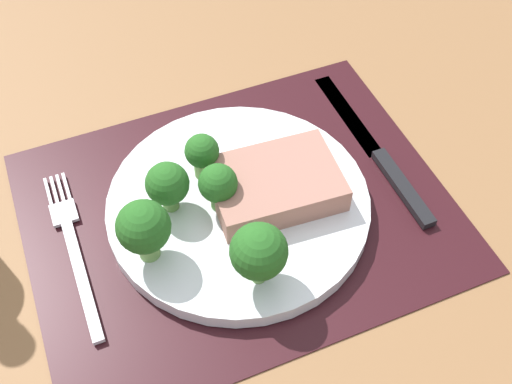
% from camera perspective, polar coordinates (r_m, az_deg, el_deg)
% --- Properties ---
extents(ground_plane, '(1.40, 1.10, 0.03)m').
position_cam_1_polar(ground_plane, '(0.61, -1.57, -2.61)').
color(ground_plane, brown).
extents(placemat, '(0.40, 0.32, 0.00)m').
position_cam_1_polar(placemat, '(0.60, -1.61, -1.69)').
color(placemat, black).
rests_on(placemat, ground_plane).
extents(plate, '(0.25, 0.25, 0.02)m').
position_cam_1_polar(plate, '(0.59, -1.63, -1.15)').
color(plate, silver).
rests_on(plate, placemat).
extents(steak, '(0.12, 0.09, 0.03)m').
position_cam_1_polar(steak, '(0.58, 1.75, 0.74)').
color(steak, '#9E6B5B').
rests_on(steak, plate).
extents(broccoli_center, '(0.03, 0.03, 0.05)m').
position_cam_1_polar(broccoli_center, '(0.58, -4.99, 3.56)').
color(broccoli_center, '#6B994C').
rests_on(broccoli_center, plate).
extents(broccoli_near_fork, '(0.04, 0.04, 0.05)m').
position_cam_1_polar(broccoli_near_fork, '(0.56, -8.17, 0.68)').
color(broccoli_near_fork, '#5B8942').
rests_on(broccoli_near_fork, plate).
extents(broccoli_near_steak, '(0.05, 0.05, 0.07)m').
position_cam_1_polar(broccoli_near_steak, '(0.50, 0.26, -5.55)').
color(broccoli_near_steak, '#6B994C').
rests_on(broccoli_near_steak, plate).
extents(broccoli_front_edge, '(0.04, 0.04, 0.05)m').
position_cam_1_polar(broccoli_front_edge, '(0.56, -3.52, 0.66)').
color(broccoli_front_edge, '#5B8942').
rests_on(broccoli_front_edge, plate).
extents(broccoli_back_left, '(0.05, 0.05, 0.07)m').
position_cam_1_polar(broccoli_back_left, '(0.52, -10.31, -3.30)').
color(broccoli_back_left, '#6B994C').
rests_on(broccoli_back_left, plate).
extents(fork, '(0.02, 0.19, 0.01)m').
position_cam_1_polar(fork, '(0.59, -16.46, -5.03)').
color(fork, silver).
rests_on(fork, placemat).
extents(knife, '(0.02, 0.23, 0.01)m').
position_cam_1_polar(knife, '(0.65, 11.38, 3.23)').
color(knife, black).
rests_on(knife, placemat).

